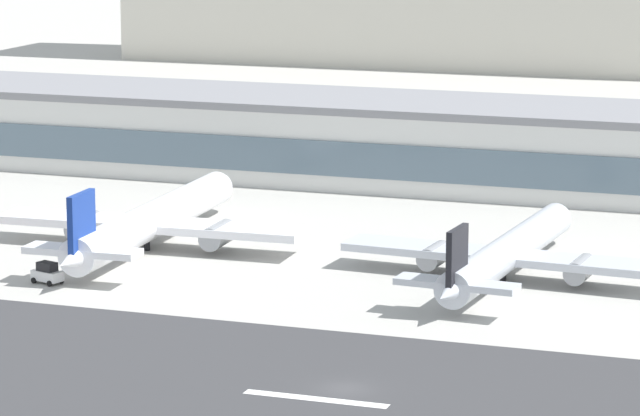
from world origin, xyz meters
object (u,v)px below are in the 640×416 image
at_px(airliner_black_tail_gate_1, 504,255).
at_px(service_baggage_tug_0, 47,273).
at_px(terminal_building, 429,142).
at_px(airliner_navy_tail_gate_0, 147,223).

distance_m(airliner_black_tail_gate_1, service_baggage_tug_0, 46.32).
bearing_deg(airliner_black_tail_gate_1, terminal_building, 27.78).
xyz_separation_m(terminal_building, airliner_navy_tail_gate_0, (-18.28, -48.74, -2.53)).
distance_m(airliner_navy_tail_gate_0, service_baggage_tug_0, 17.69).
height_order(airliner_black_tail_gate_1, service_baggage_tug_0, airliner_black_tail_gate_1).
bearing_deg(service_baggage_tug_0, airliner_black_tail_gate_1, -142.69).
height_order(airliner_navy_tail_gate_0, airliner_black_tail_gate_1, airliner_navy_tail_gate_0).
xyz_separation_m(terminal_building, airliner_black_tail_gate_1, (22.04, -49.92, -2.83)).
bearing_deg(service_baggage_tug_0, terminal_building, -90.99).
bearing_deg(airliner_black_tail_gate_1, airliner_navy_tail_gate_0, 92.27).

